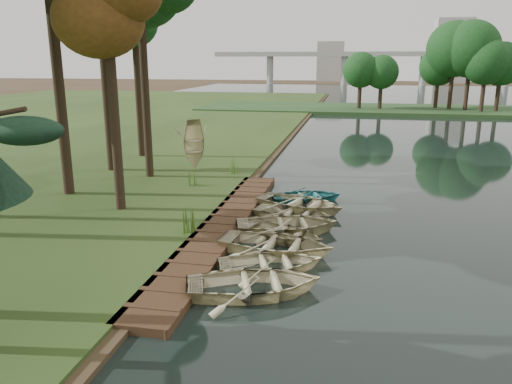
% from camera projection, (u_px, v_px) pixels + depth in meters
% --- Properties ---
extents(ground, '(300.00, 300.00, 0.00)m').
position_uv_depth(ground, '(262.00, 233.00, 19.31)').
color(ground, '#3D2F1D').
extents(boardwalk, '(1.60, 16.00, 0.30)m').
position_uv_depth(boardwalk, '(222.00, 227.00, 19.57)').
color(boardwalk, '#3C2717').
rests_on(boardwalk, ground).
extents(peninsula, '(50.00, 14.00, 0.45)m').
position_uv_depth(peninsula, '(392.00, 109.00, 65.17)').
color(peninsula, '#26441E').
rests_on(peninsula, ground).
extents(far_trees, '(45.60, 5.60, 8.80)m').
position_uv_depth(far_trees, '(368.00, 60.00, 64.20)').
color(far_trees, black).
rests_on(far_trees, peninsula).
extents(bridge, '(95.90, 4.00, 8.60)m').
position_uv_depth(bridge, '(393.00, 58.00, 128.99)').
color(bridge, '#A5A5A0').
rests_on(bridge, ground).
extents(building_a, '(10.00, 8.00, 18.00)m').
position_uv_depth(building_a, '(452.00, 51.00, 144.15)').
color(building_a, '#A5A5A0').
rests_on(building_a, ground).
extents(building_b, '(8.00, 8.00, 12.00)m').
position_uv_depth(building_b, '(331.00, 62.00, 156.21)').
color(building_b, '#A5A5A0').
rests_on(building_b, ground).
extents(rowboat_0, '(4.53, 3.83, 0.80)m').
position_uv_depth(rowboat_0, '(255.00, 281.00, 14.09)').
color(rowboat_0, beige).
rests_on(rowboat_0, water).
extents(rowboat_1, '(3.96, 3.39, 0.69)m').
position_uv_depth(rowboat_1, '(271.00, 261.00, 15.66)').
color(rowboat_1, beige).
rests_on(rowboat_1, water).
extents(rowboat_2, '(4.24, 3.25, 0.82)m').
position_uv_depth(rowboat_2, '(276.00, 242.00, 17.10)').
color(rowboat_2, beige).
rests_on(rowboat_2, water).
extents(rowboat_3, '(4.02, 3.51, 0.69)m').
position_uv_depth(rowboat_3, '(282.00, 231.00, 18.40)').
color(rowboat_3, beige).
rests_on(rowboat_3, water).
extents(rowboat_4, '(4.58, 3.79, 0.82)m').
position_uv_depth(rowboat_4, '(288.00, 222.00, 19.14)').
color(rowboat_4, beige).
rests_on(rowboat_4, water).
extents(rowboat_5, '(3.71, 2.98, 0.68)m').
position_uv_depth(rowboat_5, '(293.00, 211.00, 20.82)').
color(rowboat_5, beige).
rests_on(rowboat_5, water).
extents(rowboat_6, '(4.75, 4.06, 0.83)m').
position_uv_depth(rowboat_6, '(300.00, 201.00, 21.97)').
color(rowboat_6, beige).
rests_on(rowboat_6, water).
extents(rowboat_7, '(3.96, 3.42, 0.69)m').
position_uv_depth(rowboat_7, '(307.00, 195.00, 23.30)').
color(rowboat_7, teal).
rests_on(rowboat_7, water).
extents(stored_rowboat, '(3.57, 3.49, 0.60)m').
position_uv_depth(stored_rowboat, '(194.00, 164.00, 29.13)').
color(stored_rowboat, beige).
rests_on(stored_rowboat, bank).
extents(tree_2, '(3.56, 3.56, 9.81)m').
position_uv_depth(tree_2, '(107.00, 8.00, 19.41)').
color(tree_2, black).
rests_on(tree_2, bank).
extents(tree_4, '(4.18, 4.18, 10.72)m').
position_uv_depth(tree_4, '(141.00, 6.00, 25.24)').
color(tree_4, black).
rests_on(tree_4, bank).
extents(tree_6, '(5.17, 5.17, 11.27)m').
position_uv_depth(tree_6, '(134.00, 13.00, 31.07)').
color(tree_6, black).
rests_on(tree_6, bank).
extents(reeds_0, '(0.60, 0.60, 0.86)m').
position_uv_depth(reeds_0, '(186.00, 222.00, 18.33)').
color(reeds_0, '#3F661E').
rests_on(reeds_0, bank).
extents(reeds_1, '(0.60, 0.60, 0.94)m').
position_uv_depth(reeds_1, '(189.00, 219.00, 18.58)').
color(reeds_1, '#3F661E').
rests_on(reeds_1, bank).
extents(reeds_2, '(0.60, 0.60, 0.88)m').
position_uv_depth(reeds_2, '(192.00, 177.00, 25.36)').
color(reeds_2, '#3F661E').
rests_on(reeds_2, bank).
extents(reeds_3, '(0.60, 0.60, 1.02)m').
position_uv_depth(reeds_3, '(234.00, 164.00, 28.04)').
color(reeds_3, '#3F661E').
rests_on(reeds_3, bank).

